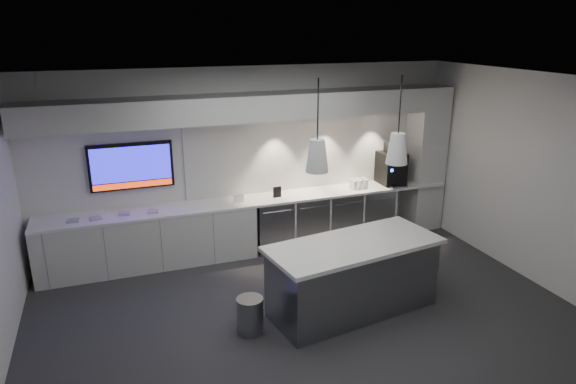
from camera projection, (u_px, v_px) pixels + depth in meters
name	position (u px, v px, depth m)	size (l,w,h in m)	color
floor	(306.00, 314.00, 6.71)	(7.00, 7.00, 0.00)	#303033
ceiling	(308.00, 81.00, 5.78)	(7.00, 7.00, 0.00)	black
wall_back	(251.00, 159.00, 8.48)	(7.00, 7.00, 0.00)	white
wall_front	(426.00, 307.00, 4.01)	(7.00, 7.00, 0.00)	white
wall_right	(532.00, 179.00, 7.38)	(7.00, 7.00, 0.00)	white
back_counter	(257.00, 200.00, 8.39)	(6.80, 0.65, 0.04)	white
left_base_cabinets	(149.00, 240.00, 7.96)	(3.30, 0.63, 0.86)	silver
fridge_unit_a	(272.00, 224.00, 8.61)	(0.60, 0.61, 0.85)	gray
fridge_unit_b	(307.00, 219.00, 8.81)	(0.60, 0.61, 0.85)	gray
fridge_unit_c	(340.00, 215.00, 9.02)	(0.60, 0.61, 0.85)	gray
fridge_unit_d	(372.00, 211.00, 9.22)	(0.60, 0.61, 0.85)	gray
backsplash	(318.00, 150.00, 8.84)	(4.60, 0.03, 1.30)	silver
soffit	(255.00, 107.00, 7.94)	(6.90, 0.60, 0.40)	silver
column	(425.00, 158.00, 9.31)	(0.55, 0.55, 2.60)	silver
wall_tv	(131.00, 166.00, 7.80)	(1.25, 0.07, 0.72)	black
island	(353.00, 276.00, 6.69)	(2.38, 1.30, 0.96)	gray
bin	(250.00, 315.00, 6.26)	(0.33, 0.33, 0.46)	gray
coffee_machine	(391.00, 167.00, 9.12)	(0.41, 0.58, 0.75)	black
sign_black	(277.00, 192.00, 8.43)	(0.14, 0.02, 0.18)	black
sign_white	(239.00, 199.00, 8.18)	(0.18, 0.02, 0.14)	white
cup_cluster	(359.00, 184.00, 8.90)	(0.30, 0.19, 0.16)	white
tray_a	(73.00, 221.00, 7.41)	(0.16, 0.16, 0.03)	#B5B5B5
tray_b	(96.00, 218.00, 7.50)	(0.16, 0.16, 0.03)	#B5B5B5
tray_c	(124.00, 213.00, 7.69)	(0.16, 0.16, 0.03)	#B5B5B5
tray_d	(153.00, 211.00, 7.79)	(0.16, 0.16, 0.03)	#B5B5B5
pendant_left	(317.00, 155.00, 5.99)	(0.27, 0.27, 1.09)	silver
pendant_right	(397.00, 148.00, 6.34)	(0.27, 0.27, 1.09)	silver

